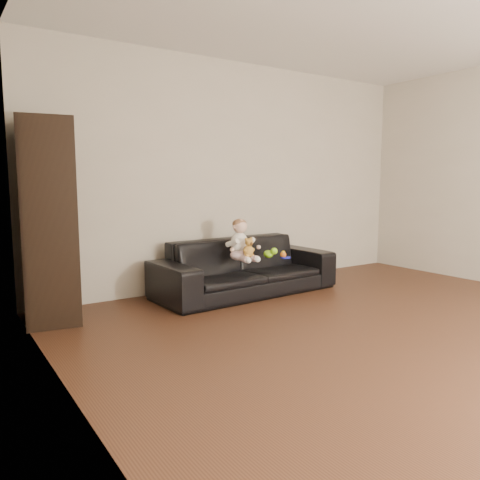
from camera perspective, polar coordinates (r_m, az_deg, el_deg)
floor at (r=3.86m, az=23.76°, el=-12.06°), size 5.50×5.50×0.00m
wall_back at (r=5.62m, az=0.01°, el=7.90°), size 5.00×0.00×5.00m
wall_left at (r=2.02m, az=-16.37°, el=8.79°), size 0.00×5.50×5.50m
sofa at (r=5.14m, az=0.67°, el=-3.25°), size 2.08×0.90×0.60m
cabinet at (r=4.38m, az=-22.33°, el=2.04°), size 0.53×0.67×1.76m
shelf_item at (r=4.37m, az=-22.32°, el=7.23°), size 0.22×0.28×0.28m
baby at (r=4.93m, az=0.08°, el=-0.29°), size 0.30×0.37×0.44m
teddy_bear at (r=4.83m, az=1.07°, el=-0.96°), size 0.13×0.13×0.21m
toy_green at (r=5.14m, az=3.49°, el=-1.72°), size 0.14×0.15×0.09m
toy_rattle at (r=5.15m, az=5.29°, el=-1.81°), size 0.08×0.08×0.07m
toy_blue_disc at (r=5.15m, az=5.57°, el=-2.12°), size 0.12×0.12×0.02m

